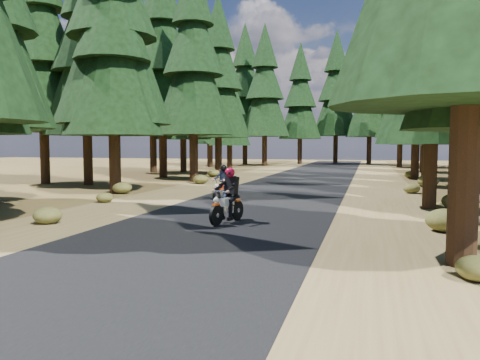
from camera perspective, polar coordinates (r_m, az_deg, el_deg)
name	(u,v)px	position (r m, az deg, el deg)	size (l,w,h in m)	color
ground	(226,221)	(13.74, -1.67, -5.03)	(120.00, 120.00, 0.00)	#463519
road	(263,201)	(18.53, 2.88, -2.60)	(6.00, 100.00, 0.01)	black
shoulder_l	(157,198)	(20.03, -10.09, -2.16)	(3.20, 100.00, 0.01)	brown
shoulder_r	(385,205)	(18.10, 17.26, -2.96)	(3.20, 100.00, 0.01)	brown
pine_forest	(312,66)	(34.71, 8.82, 13.61)	(34.59, 55.08, 16.32)	black
understory_shrubs	(318,191)	(20.46, 9.53, -1.27)	(14.95, 30.46, 0.66)	#474C1E
rider_lead	(227,205)	(13.28, -1.58, -3.04)	(0.95, 1.84, 1.57)	beige
rider_follow	(222,189)	(18.58, -2.20, -1.10)	(0.68, 1.65, 1.43)	#97260A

